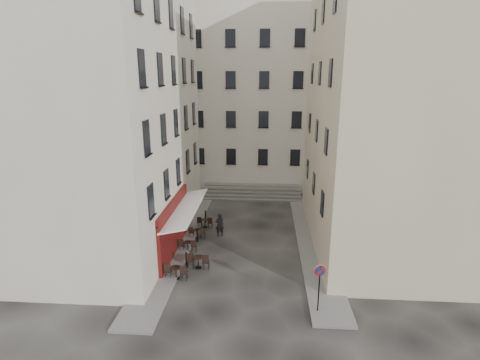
# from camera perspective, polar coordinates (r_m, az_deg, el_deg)

# --- Properties ---
(ground) EXTENTS (90.00, 90.00, 0.00)m
(ground) POSITION_cam_1_polar(r_m,az_deg,el_deg) (23.25, 0.45, -12.28)
(ground) COLOR black
(ground) RESTS_ON ground
(sidewalk_left) EXTENTS (2.00, 22.00, 0.12)m
(sidewalk_left) POSITION_cam_1_polar(r_m,az_deg,el_deg) (27.40, -8.54, -7.81)
(sidewalk_left) COLOR slate
(sidewalk_left) RESTS_ON ground
(sidewalk_right) EXTENTS (2.00, 18.00, 0.12)m
(sidewalk_right) POSITION_cam_1_polar(r_m,az_deg,el_deg) (26.08, 10.92, -9.18)
(sidewalk_right) COLOR slate
(sidewalk_right) RESTS_ON ground
(building_left) EXTENTS (12.20, 16.20, 20.60)m
(building_left) POSITION_cam_1_polar(r_m,az_deg,el_deg) (26.28, -23.22, 13.17)
(building_left) COLOR beige
(building_left) RESTS_ON ground
(building_right) EXTENTS (12.20, 14.20, 18.60)m
(building_right) POSITION_cam_1_polar(r_m,az_deg,el_deg) (25.76, 25.50, 10.66)
(building_right) COLOR #C4B291
(building_right) RESTS_ON ground
(building_back) EXTENTS (18.20, 10.20, 18.60)m
(building_back) POSITION_cam_1_polar(r_m,az_deg,el_deg) (39.59, 0.76, 13.38)
(building_back) COLOR beige
(building_back) RESTS_ON ground
(cafe_storefront) EXTENTS (1.74, 7.30, 3.50)m
(cafe_storefront) POSITION_cam_1_polar(r_m,az_deg,el_deg) (23.97, -9.81, -6.67)
(cafe_storefront) COLOR #4B110A
(cafe_storefront) RESTS_ON ground
(stone_steps) EXTENTS (9.00, 3.15, 0.80)m
(stone_steps) POSITION_cam_1_polar(r_m,az_deg,el_deg) (34.72, 1.75, -1.93)
(stone_steps) COLOR #605E5B
(stone_steps) RESTS_ON ground
(bollard_near) EXTENTS (0.12, 0.12, 0.98)m
(bollard_near) POSITION_cam_1_polar(r_m,az_deg,el_deg) (22.54, -8.17, -11.90)
(bollard_near) COLOR black
(bollard_near) RESTS_ON ground
(bollard_mid) EXTENTS (0.12, 0.12, 0.98)m
(bollard_mid) POSITION_cam_1_polar(r_m,az_deg,el_deg) (25.63, -6.54, -8.31)
(bollard_mid) COLOR black
(bollard_mid) RESTS_ON ground
(bollard_far) EXTENTS (0.12, 0.12, 0.98)m
(bollard_far) POSITION_cam_1_polar(r_m,az_deg,el_deg) (28.81, -5.29, -5.49)
(bollard_far) COLOR black
(bollard_far) RESTS_ON ground
(no_parking_sign) EXTENTS (0.57, 0.16, 2.51)m
(no_parking_sign) POSITION_cam_1_polar(r_m,az_deg,el_deg) (18.29, 12.03, -14.61)
(no_parking_sign) COLOR black
(no_parking_sign) RESTS_ON ground
(bistro_table_a) EXTENTS (1.29, 0.60, 0.90)m
(bistro_table_a) POSITION_cam_1_polar(r_m,az_deg,el_deg) (21.52, -9.71, -13.58)
(bistro_table_a) COLOR black
(bistro_table_a) RESTS_ON ground
(bistro_table_b) EXTENTS (1.32, 0.62, 0.93)m
(bistro_table_b) POSITION_cam_1_polar(r_m,az_deg,el_deg) (22.40, -6.37, -12.16)
(bistro_table_b) COLOR black
(bistro_table_b) RESTS_ON ground
(bistro_table_c) EXTENTS (1.16, 0.55, 0.82)m
(bistro_table_c) POSITION_cam_1_polar(r_m,az_deg,el_deg) (24.47, -7.96, -9.83)
(bistro_table_c) COLOR black
(bistro_table_c) RESTS_ON ground
(bistro_table_d) EXTENTS (1.16, 0.54, 0.82)m
(bistro_table_d) POSITION_cam_1_polar(r_m,az_deg,el_deg) (26.24, -6.56, -7.97)
(bistro_table_d) COLOR black
(bistro_table_d) RESTS_ON ground
(bistro_table_e) EXTENTS (1.14, 0.54, 0.80)m
(bistro_table_e) POSITION_cam_1_polar(r_m,az_deg,el_deg) (27.95, -5.36, -6.43)
(bistro_table_e) COLOR black
(bistro_table_e) RESTS_ON ground
(pedestrian) EXTENTS (0.70, 0.56, 1.65)m
(pedestrian) POSITION_cam_1_polar(r_m,az_deg,el_deg) (26.33, -3.13, -6.83)
(pedestrian) COLOR black
(pedestrian) RESTS_ON ground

